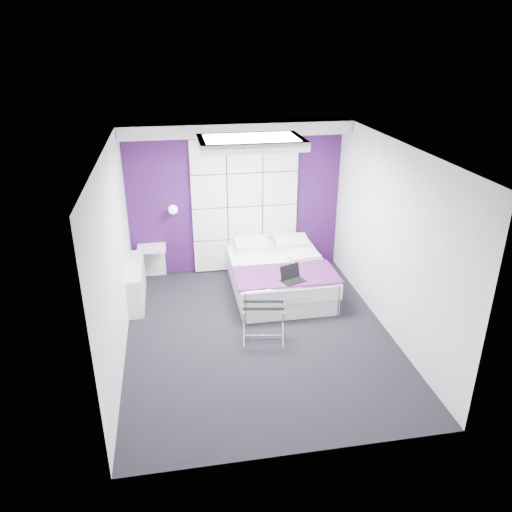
{
  "coord_description": "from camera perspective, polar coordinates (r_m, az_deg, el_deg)",
  "views": [
    {
      "loc": [
        -1.06,
        -5.81,
        3.8
      ],
      "look_at": [
        0.02,
        0.35,
        1.04
      ],
      "focal_mm": 35.0,
      "sensor_mm": 36.0,
      "label": 1
    }
  ],
  "objects": [
    {
      "name": "wall_left",
      "position": [
        6.36,
        -15.83,
        -0.25
      ],
      "size": [
        0.0,
        4.4,
        4.4
      ],
      "primitive_type": "plane",
      "rotation": [
        1.57,
        0.0,
        1.57
      ],
      "color": "silver",
      "rests_on": "floor"
    },
    {
      "name": "skylight",
      "position": [
        6.61,
        -0.6,
        12.94
      ],
      "size": [
        1.36,
        0.86,
        0.12
      ],
      "primitive_type": null,
      "color": "white",
      "rests_on": "ceiling"
    },
    {
      "name": "floor",
      "position": [
        7.02,
        0.3,
        -8.94
      ],
      "size": [
        4.4,
        4.4,
        0.0
      ],
      "primitive_type": "plane",
      "color": "black",
      "rests_on": "ground"
    },
    {
      "name": "bed",
      "position": [
        8.01,
        2.63,
        -2.28
      ],
      "size": [
        1.54,
        1.86,
        0.66
      ],
      "color": "white",
      "rests_on": "floor"
    },
    {
      "name": "laptop",
      "position": [
        7.32,
        4.18,
        -2.36
      ],
      "size": [
        0.32,
        0.23,
        0.23
      ],
      "rotation": [
        0.0,
        0.0,
        0.38
      ],
      "color": "black",
      "rests_on": "bed"
    },
    {
      "name": "wall_lamp",
      "position": [
        8.28,
        -9.46,
        5.35
      ],
      "size": [
        0.15,
        0.15,
        0.15
      ],
      "primitive_type": "sphere",
      "color": "white",
      "rests_on": "wall_back"
    },
    {
      "name": "accent_wall",
      "position": [
        8.44,
        -2.35,
        6.6
      ],
      "size": [
        3.58,
        0.02,
        2.58
      ],
      "primitive_type": "cube",
      "color": "#381049",
      "rests_on": "wall_back"
    },
    {
      "name": "ceiling",
      "position": [
        6.02,
        0.35,
        12.34
      ],
      "size": [
        4.4,
        4.4,
        0.0
      ],
      "primitive_type": "plane",
      "rotation": [
        3.14,
        0.0,
        0.0
      ],
      "color": "white",
      "rests_on": "wall_back"
    },
    {
      "name": "headboard",
      "position": [
        8.46,
        -1.27,
        5.72
      ],
      "size": [
        1.8,
        0.08,
        2.3
      ],
      "primitive_type": null,
      "color": "white",
      "rests_on": "wall_back"
    },
    {
      "name": "luggage_rack",
      "position": [
        6.78,
        0.84,
        -7.55
      ],
      "size": [
        0.54,
        0.4,
        0.53
      ],
      "rotation": [
        0.0,
        0.0,
        -0.17
      ],
      "color": "silver",
      "rests_on": "floor"
    },
    {
      "name": "nightstand",
      "position": [
        8.48,
        -11.86,
        0.9
      ],
      "size": [
        0.47,
        0.36,
        0.05
      ],
      "primitive_type": "cube",
      "color": "white",
      "rests_on": "wall_back"
    },
    {
      "name": "soffit",
      "position": [
        7.93,
        -2.25,
        14.39
      ],
      "size": [
        3.58,
        0.5,
        0.2
      ],
      "primitive_type": "cube",
      "color": "white",
      "rests_on": "wall_back"
    },
    {
      "name": "wall_right",
      "position": [
        6.94,
        15.12,
        1.86
      ],
      "size": [
        0.0,
        4.4,
        4.4
      ],
      "primitive_type": "plane",
      "rotation": [
        1.57,
        0.0,
        -1.57
      ],
      "color": "silver",
      "rests_on": "floor"
    },
    {
      "name": "radiator",
      "position": [
        7.95,
        -13.51,
        -3.01
      ],
      "size": [
        0.22,
        1.2,
        0.6
      ],
      "primitive_type": "cube",
      "color": "white",
      "rests_on": "floor"
    },
    {
      "name": "wall_back",
      "position": [
        8.45,
        -2.36,
        6.62
      ],
      "size": [
        3.6,
        0.0,
        3.6
      ],
      "primitive_type": "plane",
      "rotation": [
        1.57,
        0.0,
        0.0
      ],
      "color": "silver",
      "rests_on": "floor"
    }
  ]
}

